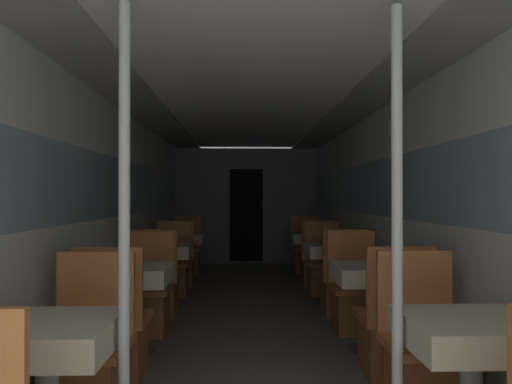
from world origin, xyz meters
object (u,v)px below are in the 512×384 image
at_px(dining_table_left_0, 47,346).
at_px(dining_table_right_1, 371,279).
at_px(chair_right_far_0, 426,367).
at_px(chair_right_near_2, 342,289).
at_px(dining_table_left_1, 132,280).
at_px(chair_left_near_3, 178,266).
at_px(chair_left_far_1, 146,303).
at_px(chair_right_far_2, 324,273).
at_px(dining_table_left_2, 166,254).
at_px(dining_table_left_3, 183,241).
at_px(chair_left_far_2, 172,273).
at_px(dining_table_right_0, 471,343).
at_px(dining_table_right_3, 311,240).
at_px(dining_table_right_2, 332,254).
at_px(chair_left_far_0, 86,370).
at_px(support_pole_left_0, 124,237).
at_px(chair_left_near_1, 114,339).
at_px(support_pole_right_0, 397,237).
at_px(chair_right_far_3, 306,256).
at_px(chair_right_far_1, 355,302).
at_px(chair_left_far_3, 187,256).
at_px(chair_left_near_2, 157,290).
at_px(chair_right_near_1, 393,336).
at_px(chair_right_near_3, 317,266).

relative_size(dining_table_left_0, dining_table_right_1, 1.00).
bearing_deg(chair_right_far_0, chair_right_near_2, -90.00).
relative_size(dining_table_left_1, chair_left_near_3, 0.75).
height_order(chair_left_far_1, chair_right_far_2, same).
bearing_deg(dining_table_left_2, dining_table_left_3, 90.00).
relative_size(chair_left_far_2, dining_table_right_0, 1.33).
distance_m(chair_right_far_2, dining_table_right_3, 1.28).
bearing_deg(dining_table_right_2, chair_left_near_3, 148.42).
distance_m(chair_left_far_0, dining_table_right_2, 3.68).
relative_size(chair_left_far_2, dining_table_right_1, 1.33).
distance_m(support_pole_left_0, dining_table_right_0, 1.73).
xyz_separation_m(chair_left_near_1, chair_right_far_0, (2.01, -0.65, 0.00)).
height_order(dining_table_right_0, dining_table_right_2, same).
height_order(support_pole_right_0, chair_right_far_3, support_pole_right_0).
bearing_deg(chair_left_far_0, dining_table_right_2, -123.28).
bearing_deg(chair_right_far_1, chair_left_far_3, -61.18).
distance_m(chair_right_far_0, chair_right_far_2, 3.66).
distance_m(chair_left_near_2, chair_right_far_1, 2.11).
bearing_deg(chair_left_near_3, chair_left_near_2, -90.00).
bearing_deg(chair_right_near_1, chair_right_far_2, 90.00).
bearing_deg(support_pole_right_0, chair_left_near_1, 143.22).
bearing_deg(dining_table_left_3, chair_left_far_2, -90.00).
bearing_deg(chair_left_near_3, chair_right_far_3, 30.44).
bearing_deg(dining_table_left_3, chair_left_near_1, -90.00).
bearing_deg(chair_right_far_2, chair_right_far_1, 90.00).
relative_size(chair_left_near_1, chair_left_far_1, 1.00).
bearing_deg(dining_table_left_2, dining_table_right_3, 42.26).
bearing_deg(chair_left_near_2, chair_left_near_1, -90.00).
xyz_separation_m(chair_left_far_2, chair_left_far_3, (0.00, 1.83, 0.00)).
relative_size(chair_left_far_2, dining_table_left_3, 1.33).
bearing_deg(dining_table_right_2, dining_table_left_2, 180.00).
relative_size(chair_left_near_1, chair_right_near_2, 1.00).
bearing_deg(chair_left_far_3, dining_table_left_2, 90.00).
bearing_deg(dining_table_left_2, chair_left_far_2, 90.00).
xyz_separation_m(chair_left_far_1, dining_table_right_0, (2.01, -2.42, 0.32)).
xyz_separation_m(chair_right_near_1, dining_table_right_3, (0.00, 4.25, 0.32)).
bearing_deg(chair_left_far_3, dining_table_right_0, 108.32).
relative_size(chair_left_near_2, dining_table_right_3, 1.33).
bearing_deg(support_pole_left_0, chair_left_near_2, 96.65).
bearing_deg(chair_right_near_2, dining_table_left_1, -148.42).
bearing_deg(dining_table_left_0, chair_right_near_3, 67.65).
xyz_separation_m(chair_left_near_3, dining_table_right_0, (2.01, -4.90, 0.32)).
height_order(support_pole_left_0, dining_table_left_1, support_pole_left_0).
relative_size(support_pole_left_0, chair_right_near_2, 2.32).
xyz_separation_m(chair_left_far_0, dining_table_right_3, (2.01, 4.90, 0.32)).
relative_size(chair_left_near_1, chair_right_far_3, 1.00).
relative_size(chair_left_near_1, support_pole_right_0, 0.43).
xyz_separation_m(support_pole_left_0, support_pole_right_0, (1.30, 0.00, 0.00)).
xyz_separation_m(support_pole_left_0, chair_right_far_3, (1.66, 6.08, -0.83)).
bearing_deg(dining_table_right_1, dining_table_right_2, 90.00).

